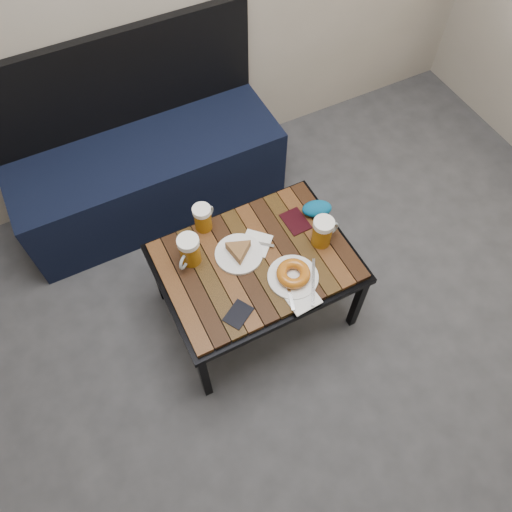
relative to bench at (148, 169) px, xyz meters
name	(u,v)px	position (x,y,z in m)	size (l,w,h in m)	color
ground	(341,478)	(0.17, -1.76, -0.27)	(4.00, 4.00, 0.00)	#2D2D30
room_shell	(333,45)	(0.17, -1.26, 1.48)	(4.00, 4.00, 4.00)	gray
bench	(148,169)	(0.00, 0.00, 0.00)	(1.40, 0.50, 0.95)	black
cafe_table	(256,265)	(0.21, -0.89, 0.16)	(0.84, 0.62, 0.47)	black
beer_mug_left	(189,251)	(-0.04, -0.76, 0.27)	(0.14, 0.12, 0.15)	#8B550B
beer_mug_centre	(203,218)	(0.08, -0.62, 0.27)	(0.12, 0.11, 0.13)	#8B550B
beer_mug_right	(323,232)	(0.50, -0.93, 0.27)	(0.13, 0.09, 0.14)	#8B550B
plate_pie	(239,252)	(0.15, -0.83, 0.22)	(0.21, 0.21, 0.06)	white
plate_bagel	(293,275)	(0.30, -1.04, 0.22)	(0.23, 0.27, 0.06)	white
napkin_left	(256,243)	(0.24, -0.81, 0.20)	(0.17, 0.17, 0.01)	white
napkin_right	(303,299)	(0.29, -1.15, 0.20)	(0.13, 0.12, 0.01)	white
passport_navy	(238,314)	(0.02, -1.09, 0.20)	(0.08, 0.11, 0.01)	black
passport_burgundy	(295,221)	(0.45, -0.79, 0.20)	(0.10, 0.13, 0.01)	black
knit_pouch	(317,209)	(0.57, -0.78, 0.23)	(0.14, 0.09, 0.06)	navy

